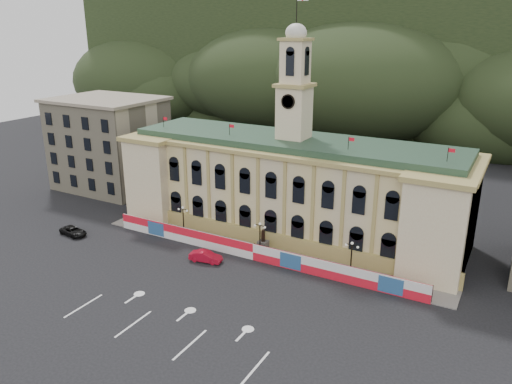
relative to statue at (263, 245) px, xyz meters
The scene contains 13 objects.
ground 18.04m from the statue, 90.00° to the right, with size 260.00×260.00×0.00m, color black.
lane_markings 23.03m from the statue, 90.00° to the right, with size 26.00×10.00×0.02m, color white, non-canonical shape.
hill_ridge 105.59m from the statue, 89.98° to the left, with size 230.00×80.00×64.00m.
city_hall 11.71m from the statue, 90.00° to the left, with size 56.20×17.60×37.10m.
side_building_left 45.63m from the statue, 163.26° to the left, with size 21.00×17.00×18.60m.
hoarding_fence 2.93m from the statue, 88.90° to the right, with size 50.00×0.44×2.50m.
pavement 1.13m from the statue, 90.00° to the right, with size 56.00×5.50×0.16m, color slate.
statue is the anchor object (origin of this frame).
lamp_left 14.16m from the statue, behind, with size 1.96×0.44×5.15m.
lamp_center 2.14m from the statue, 90.00° to the right, with size 1.96×0.44×5.15m.
lamp_right 14.16m from the statue, ahead, with size 1.96×0.44×5.15m.
red_sedan 8.93m from the statue, 130.08° to the right, with size 5.01×2.45×1.58m, color #A40B20.
black_suv 31.44m from the statue, 162.60° to the right, with size 5.24×2.91×1.39m, color black.
Camera 1 is at (32.23, -42.29, 32.66)m, focal length 35.00 mm.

